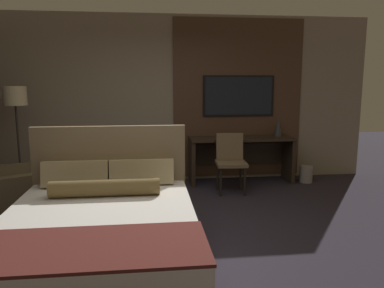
# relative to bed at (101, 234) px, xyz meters

# --- Properties ---
(ground_plane) EXTENTS (16.00, 16.00, 0.00)m
(ground_plane) POSITION_rel_bed_xyz_m (0.67, 0.52, -0.33)
(ground_plane) COLOR #28232D
(wall_back_tv_panel) EXTENTS (7.20, 0.09, 2.80)m
(wall_back_tv_panel) POSITION_rel_bed_xyz_m (0.85, 3.12, 1.07)
(wall_back_tv_panel) COLOR gray
(wall_back_tv_panel) RESTS_ON ground_plane
(bed) EXTENTS (1.72, 2.18, 1.20)m
(bed) POSITION_rel_bed_xyz_m (0.00, 0.00, 0.00)
(bed) COLOR #33281E
(bed) RESTS_ON ground_plane
(desk) EXTENTS (1.74, 0.55, 0.77)m
(desk) POSITION_rel_bed_xyz_m (1.99, 2.82, 0.19)
(desk) COLOR #2D2319
(desk) RESTS_ON ground_plane
(tv) EXTENTS (1.23, 0.04, 0.69)m
(tv) POSITION_rel_bed_xyz_m (1.99, 3.04, 1.12)
(tv) COLOR black
(desk_chair) EXTENTS (0.48, 0.48, 0.91)m
(desk_chair) POSITION_rel_bed_xyz_m (1.69, 2.27, 0.22)
(desk_chair) COLOR brown
(desk_chair) RESTS_ON ground_plane
(armchair_by_window) EXTENTS (1.14, 1.16, 0.77)m
(armchair_by_window) POSITION_rel_bed_xyz_m (-1.50, 1.68, -0.07)
(armchair_by_window) COLOR brown
(armchair_by_window) RESTS_ON ground_plane
(floor_lamp) EXTENTS (0.34, 0.34, 1.63)m
(floor_lamp) POSITION_rel_bed_xyz_m (-1.50, 2.51, 1.04)
(floor_lamp) COLOR #282623
(floor_lamp) RESTS_ON ground_plane
(vase_tall) EXTENTS (0.13, 0.13, 0.34)m
(vase_tall) POSITION_rel_bed_xyz_m (2.66, 2.89, 0.61)
(vase_tall) COLOR #333338
(vase_tall) RESTS_ON desk
(waste_bin) EXTENTS (0.22, 0.22, 0.28)m
(waste_bin) POSITION_rel_bed_xyz_m (3.10, 2.64, -0.19)
(waste_bin) COLOR gray
(waste_bin) RESTS_ON ground_plane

